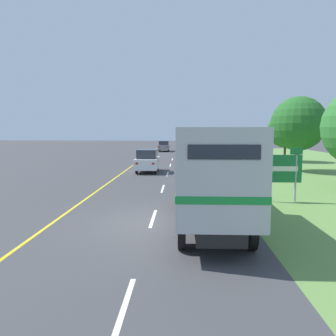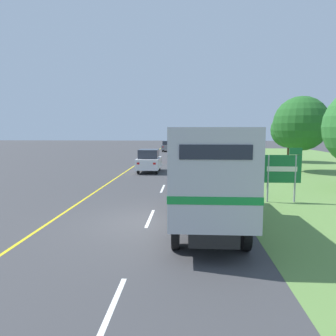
{
  "view_description": "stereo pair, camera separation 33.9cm",
  "coord_description": "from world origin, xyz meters",
  "px_view_note": "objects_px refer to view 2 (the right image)",
  "views": [
    {
      "loc": [
        1.1,
        -11.93,
        3.43
      ],
      "look_at": [
        0.3,
        7.46,
        1.2
      ],
      "focal_mm": 35.0,
      "sensor_mm": 36.0,
      "label": 1
    },
    {
      "loc": [
        1.44,
        -11.91,
        3.43
      ],
      "look_at": [
        0.3,
        7.46,
        1.2
      ],
      "focal_mm": 35.0,
      "sensor_mm": 36.0,
      "label": 2
    }
  ],
  "objects_px": {
    "lead_car_red_ahead": "(190,152)",
    "lead_car_grey_ahead": "(168,146)",
    "roadside_tree_mid": "(301,124)",
    "highway_sign": "(283,170)",
    "horse_trailer_truck": "(206,172)",
    "roadside_tree_far": "(289,130)",
    "lead_car_white": "(149,161)"
  },
  "relations": [
    {
      "from": "highway_sign",
      "to": "roadside_tree_mid",
      "type": "relative_size",
      "value": 0.42
    },
    {
      "from": "horse_trailer_truck",
      "to": "roadside_tree_mid",
      "type": "xyz_separation_m",
      "value": [
        8.72,
        16.26,
        2.03
      ]
    },
    {
      "from": "lead_car_red_ahead",
      "to": "roadside_tree_mid",
      "type": "bearing_deg",
      "value": -42.21
    },
    {
      "from": "lead_car_grey_ahead",
      "to": "highway_sign",
      "type": "xyz_separation_m",
      "value": [
        7.78,
        -38.28,
        0.68
      ]
    },
    {
      "from": "lead_car_grey_ahead",
      "to": "lead_car_white",
      "type": "bearing_deg",
      "value": -89.8
    },
    {
      "from": "horse_trailer_truck",
      "to": "lead_car_grey_ahead",
      "type": "bearing_deg",
      "value": 95.29
    },
    {
      "from": "horse_trailer_truck",
      "to": "lead_car_grey_ahead",
      "type": "height_order",
      "value": "horse_trailer_truck"
    },
    {
      "from": "horse_trailer_truck",
      "to": "roadside_tree_mid",
      "type": "bearing_deg",
      "value": 61.81
    },
    {
      "from": "highway_sign",
      "to": "roadside_tree_mid",
      "type": "bearing_deg",
      "value": 68.2
    },
    {
      "from": "lead_car_white",
      "to": "highway_sign",
      "type": "distance_m",
      "value": 13.47
    },
    {
      "from": "lead_car_red_ahead",
      "to": "lead_car_grey_ahead",
      "type": "relative_size",
      "value": 1.09
    },
    {
      "from": "horse_trailer_truck",
      "to": "roadside_tree_mid",
      "type": "relative_size",
      "value": 1.3
    },
    {
      "from": "lead_car_red_ahead",
      "to": "lead_car_white",
      "type": "bearing_deg",
      "value": -110.18
    },
    {
      "from": "lead_car_red_ahead",
      "to": "horse_trailer_truck",
      "type": "bearing_deg",
      "value": -89.09
    },
    {
      "from": "lead_car_white",
      "to": "roadside_tree_mid",
      "type": "distance_m",
      "value": 12.95
    },
    {
      "from": "roadside_tree_far",
      "to": "lead_car_grey_ahead",
      "type": "bearing_deg",
      "value": 129.63
    },
    {
      "from": "lead_car_red_ahead",
      "to": "lead_car_grey_ahead",
      "type": "height_order",
      "value": "lead_car_red_ahead"
    },
    {
      "from": "highway_sign",
      "to": "lead_car_red_ahead",
      "type": "bearing_deg",
      "value": 101.74
    },
    {
      "from": "lead_car_red_ahead",
      "to": "roadside_tree_mid",
      "type": "distance_m",
      "value": 12.64
    },
    {
      "from": "horse_trailer_truck",
      "to": "highway_sign",
      "type": "bearing_deg",
      "value": 46.8
    },
    {
      "from": "lead_car_red_ahead",
      "to": "roadside_tree_mid",
      "type": "xyz_separation_m",
      "value": [
        9.1,
        -8.26,
        2.97
      ]
    },
    {
      "from": "horse_trailer_truck",
      "to": "highway_sign",
      "type": "relative_size",
      "value": 3.1
    },
    {
      "from": "roadside_tree_mid",
      "to": "horse_trailer_truck",
      "type": "bearing_deg",
      "value": -118.19
    },
    {
      "from": "horse_trailer_truck",
      "to": "lead_car_white",
      "type": "xyz_separation_m",
      "value": [
        -3.83,
        15.15,
        -1.01
      ]
    },
    {
      "from": "lead_car_white",
      "to": "roadside_tree_far",
      "type": "distance_m",
      "value": 17.55
    },
    {
      "from": "lead_car_grey_ahead",
      "to": "horse_trailer_truck",
      "type": "bearing_deg",
      "value": -84.71
    },
    {
      "from": "lead_car_grey_ahead",
      "to": "roadside_tree_mid",
      "type": "height_order",
      "value": "roadside_tree_mid"
    },
    {
      "from": "lead_car_white",
      "to": "lead_car_grey_ahead",
      "type": "distance_m",
      "value": 27.23
    },
    {
      "from": "horse_trailer_truck",
      "to": "lead_car_grey_ahead",
      "type": "xyz_separation_m",
      "value": [
        -3.93,
        42.39,
        -1.07
      ]
    },
    {
      "from": "lead_car_grey_ahead",
      "to": "roadside_tree_far",
      "type": "bearing_deg",
      "value": -50.37
    },
    {
      "from": "lead_car_grey_ahead",
      "to": "roadside_tree_mid",
      "type": "xyz_separation_m",
      "value": [
        12.64,
        -26.13,
        3.1
      ]
    },
    {
      "from": "lead_car_red_ahead",
      "to": "roadside_tree_far",
      "type": "distance_m",
      "value": 11.11
    }
  ]
}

